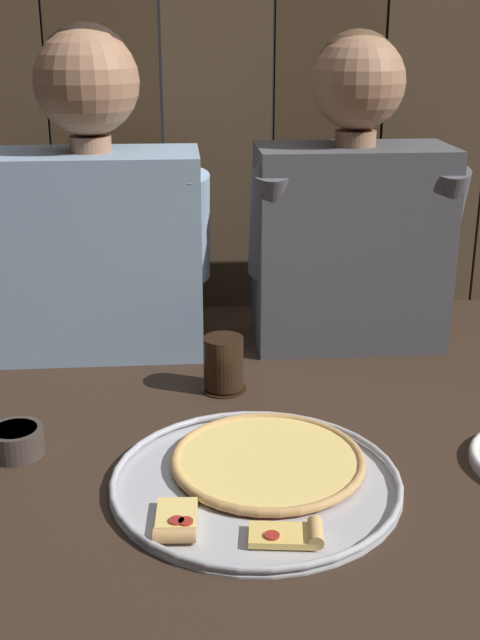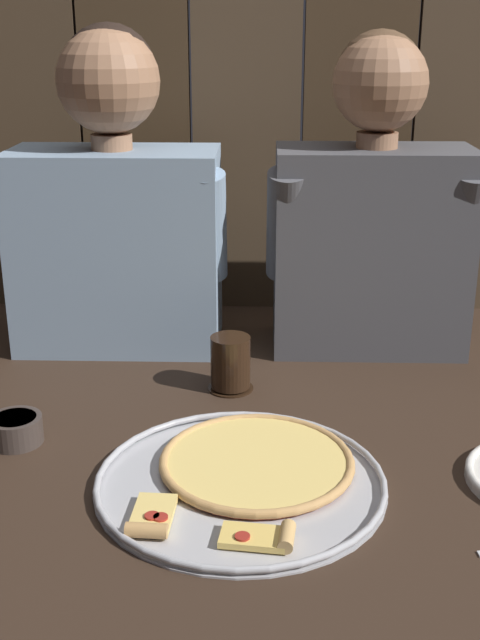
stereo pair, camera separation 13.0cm
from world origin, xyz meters
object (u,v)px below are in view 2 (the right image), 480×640
Objects in this scene: pizza_tray at (246,474)px; diner_left at (115,204)px; drinking_glass at (230,364)px; dipping_bowl at (15,428)px; diner_right at (373,210)px.

diner_left reaches higher than pizza_tray.
dipping_bowl is (-0.34, -0.21, -0.03)m from drinking_glass.
diner_right is at bearing -0.08° from diner_left.
pizza_tray is 4.91× the size of dipping_bowl.
drinking_glass is 0.40m from dipping_bowl.
dipping_bowl is at bearing -144.39° from diner_right.
diner_left is at bearing 77.41° from dipping_bowl.
diner_left is at bearing 136.38° from drinking_glass.
drinking_glass is 0.16× the size of diner_right.
dipping_bowl reaches higher than pizza_tray.
drinking_glass is at bearing 32.09° from dipping_bowl.
diner_right is (0.61, 0.44, 0.26)m from dipping_bowl.
diner_left is at bearing 179.92° from diner_right.
drinking_glass reaches higher than pizza_tray.
drinking_glass is 1.18× the size of dipping_bowl.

